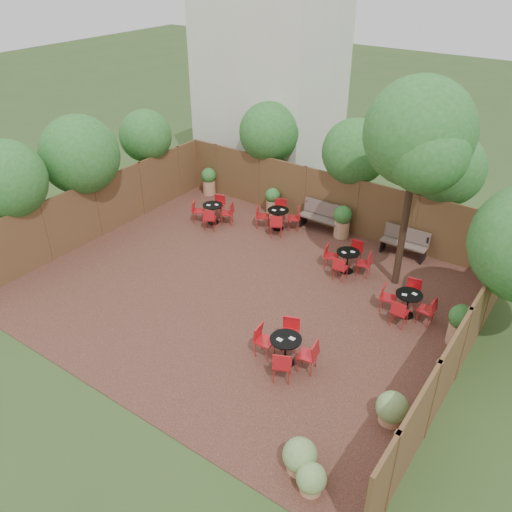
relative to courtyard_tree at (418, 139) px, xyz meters
The scene contains 13 objects.
ground 6.24m from the courtyard_tree, 138.49° to the right, with size 80.00×80.00×0.00m, color #354F23.
courtyard_paving 6.23m from the courtyard_tree, 138.49° to the right, with size 12.00×10.00×0.02m, color #3E2119.
fence_back 5.16m from the courtyard_tree, 148.54° to the left, with size 12.00×0.08×2.00m, color brown.
fence_left 10.36m from the courtyard_tree, 162.44° to the right, with size 0.08×10.00×2.00m, color brown.
fence_right 5.21m from the courtyard_tree, 48.02° to the right, with size 0.08×10.00×2.00m, color brown.
neighbour_building 9.33m from the courtyard_tree, 147.24° to the left, with size 5.00×4.00×8.00m, color silver.
overhang_foliage 4.61m from the courtyard_tree, behind, with size 15.87×10.63×2.78m.
courtyard_tree is the anchor object (origin of this frame).
park_bench_left 5.36m from the courtyard_tree, 153.48° to the left, with size 1.60×0.54×0.99m.
park_bench_right 4.24m from the courtyard_tree, 103.61° to the left, with size 1.47×0.50×0.90m.
bistro_tables 4.85m from the courtyard_tree, 154.58° to the right, with size 9.10×7.16×0.85m.
planters 5.01m from the courtyard_tree, 166.89° to the left, with size 11.39×4.04×1.13m.
low_shrubs 7.64m from the courtyard_tree, 76.94° to the right, with size 1.63×2.99×0.73m.
Camera 1 is at (7.43, -9.98, 8.70)m, focal length 37.04 mm.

